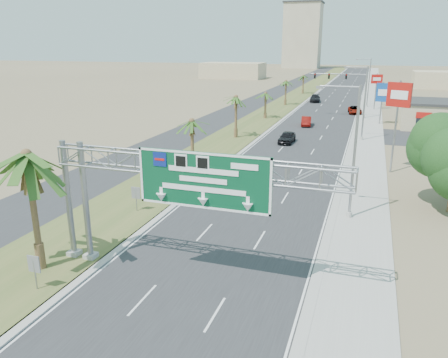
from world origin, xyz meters
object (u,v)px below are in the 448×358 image
car_far (315,98)px  pole_sign_red_far (377,81)px  car_mid_lane (306,121)px  car_left_lane (287,137)px  signal_mast (354,91)px  car_right_lane (355,110)px  sign_gantry (179,175)px  pole_sign_blue (382,94)px  pole_sign_red_near (399,101)px  palm_near (26,155)px

car_far → pole_sign_red_far: bearing=-39.9°
car_mid_lane → car_far: (-2.66, 32.18, 0.08)m
car_left_lane → pole_sign_red_far: pole_sign_red_far is taller
signal_mast → car_right_lane: signal_mast is taller
sign_gantry → car_mid_lane: size_ratio=3.75×
car_left_lane → pole_sign_blue: 23.18m
car_left_lane → pole_sign_red_near: 17.97m
sign_gantry → car_far: sign_gantry is taller
car_far → pole_sign_red_near: 59.13m
pole_sign_blue → pole_sign_red_far: bearing=93.1°
signal_mast → car_mid_lane: 13.42m
sign_gantry → car_right_lane: (6.56, 67.36, -5.35)m
sign_gantry → car_left_lane: sign_gantry is taller
pole_sign_red_near → sign_gantry: bearing=-114.3°
pole_sign_blue → sign_gantry: bearing=-101.0°
signal_mast → car_right_lane: bearing=86.5°
pole_sign_red_far → pole_sign_blue: bearing=-86.9°
palm_near → pole_sign_red_far: (18.20, 76.29, -1.27)m
car_mid_lane → pole_sign_blue: (11.41, 5.40, 4.27)m
car_right_lane → car_far: bearing=114.4°
signal_mast → car_mid_lane: signal_mast is taller
car_far → pole_sign_red_far: (13.11, -8.94, 4.85)m
pole_sign_blue → car_mid_lane: bearing=-154.7°
palm_near → car_right_lane: bearing=78.0°
pole_sign_red_far → sign_gantry: bearing=-97.7°
car_right_lane → pole_sign_blue: (4.45, -10.84, 4.30)m
signal_mast → sign_gantry: bearing=-95.7°
sign_gantry → palm_near: size_ratio=2.01×
sign_gantry → car_left_lane: (-0.94, 37.12, -5.30)m
sign_gantry → car_left_lane: size_ratio=3.75×
car_far → pole_sign_red_far: pole_sign_red_far is taller
car_mid_lane → car_far: 32.29m
signal_mast → pole_sign_red_near: size_ratio=1.10×
car_far → sign_gantry: bearing=-93.5°
palm_near → car_mid_lane: palm_near is taller
sign_gantry → car_right_lane: size_ratio=3.29×
car_mid_lane → car_far: car_far is taller
car_mid_lane → signal_mast: bearing=51.4°
signal_mast → pole_sign_blue: signal_mast is taller
palm_near → car_right_lane: (14.70, 69.28, -6.22)m
car_far → signal_mast: bearing=-72.0°
palm_near → car_far: palm_near is taller
car_left_lane → pole_sign_blue: size_ratio=0.64×
car_left_lane → car_right_lane: 31.15m
car_mid_lane → pole_sign_red_near: pole_sign_red_near is taller
sign_gantry → car_right_lane: bearing=84.4°
pole_sign_red_far → pole_sign_red_near: bearing=-87.8°
car_left_lane → pole_sign_red_far: 39.14m
pole_sign_red_near → car_left_lane: bearing=140.4°
car_right_lane → pole_sign_blue: size_ratio=0.73×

